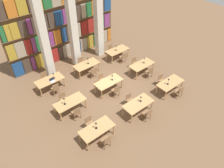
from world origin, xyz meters
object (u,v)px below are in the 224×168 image
(chair_8, at_px, (116,90))
(desk_lamp_6, at_px, (53,75))
(chair_0, at_px, (106,140))
(chair_4, at_px, (179,91))
(chair_11, at_px, (135,63))
(chair_14, at_px, (93,72))
(reading_table_4, at_px, (109,82))
(chair_13, at_px, (45,78))
(reading_table_7, at_px, (87,65))
(desk_lamp_8, at_px, (116,47))
(desk_lamp_5, at_px, (144,59))
(desk_lamp_1, at_px, (141,98))
(chair_15, at_px, (81,63))
(chair_1, at_px, (89,123))
(chair_9, at_px, (102,79))
(pillar_right, at_px, (98,19))
(reading_table_0, at_px, (97,130))
(laptop, at_px, (52,81))
(desk_lamp_4, at_px, (112,77))
(chair_7, at_px, (63,99))
(chair_5, at_px, (161,80))
(reading_table_3, at_px, (70,103))
(pillar_left, at_px, (43,37))
(chair_3, at_px, (130,100))
(chair_10, at_px, (150,72))
(reading_table_6, at_px, (50,81))
(reading_table_5, at_px, (142,65))
(chair_6, at_px, (76,112))
(reading_table_2, at_px, (170,84))
(pillar_center, at_px, (73,27))
(chair_12, at_px, (55,89))
(desk_lamp_3, at_px, (64,100))
(desk_lamp_7, at_px, (88,60))
(chair_17, at_px, (111,49))
(chair_2, at_px, (147,114))
(reading_table_8, at_px, (117,51))
(chair_16, at_px, (123,57))

(chair_8, xyz_separation_m, desk_lamp_6, (-2.55, 3.25, 0.55))
(chair_0, height_order, chair_4, same)
(chair_11, bearing_deg, chair_14, -19.08)
(chair_0, bearing_deg, reading_table_4, 49.74)
(chair_13, distance_m, reading_table_7, 2.97)
(desk_lamp_8, bearing_deg, desk_lamp_5, -80.43)
(desk_lamp_1, xyz_separation_m, chair_15, (-0.28, 5.81, -0.52))
(chair_1, relative_size, chair_9, 1.00)
(pillar_right, relative_size, reading_table_0, 3.29)
(laptop, bearing_deg, desk_lamp_4, -37.36)
(chair_4, relative_size, chair_7, 1.00)
(chair_5, height_order, reading_table_3, chair_5)
(pillar_left, relative_size, chair_11, 6.68)
(pillar_left, bearing_deg, reading_table_4, -61.92)
(pillar_right, distance_m, chair_3, 6.74)
(chair_13, height_order, chair_14, same)
(chair_9, xyz_separation_m, chair_10, (3.07, -1.45, 0.00))
(chair_10, bearing_deg, reading_table_6, 151.00)
(reading_table_5, bearing_deg, chair_6, -172.90)
(chair_1, distance_m, chair_5, 5.82)
(chair_13, bearing_deg, reading_table_2, 134.94)
(pillar_center, xyz_separation_m, chair_13, (-2.94, -0.69, -2.51))
(chair_11, bearing_deg, chair_5, 88.89)
(laptop, bearing_deg, desk_lamp_6, 43.00)
(chair_1, xyz_separation_m, chair_12, (-0.08, 3.68, 0.00))
(chair_10, bearing_deg, reading_table_0, -162.69)
(chair_6, height_order, chair_11, same)
(reading_table_6, bearing_deg, chair_5, -36.91)
(desk_lamp_3, height_order, chair_11, desk_lamp_3)
(desk_lamp_4, xyz_separation_m, desk_lamp_7, (-0.15, 2.51, 0.07))
(reading_table_6, bearing_deg, chair_17, 7.39)
(pillar_left, xyz_separation_m, desk_lamp_8, (4.95, -1.37, -1.93))
(laptop, bearing_deg, chair_10, -27.49)
(chair_1, bearing_deg, laptop, -90.29)
(pillar_center, height_order, reading_table_4, pillar_center)
(chair_15, bearing_deg, chair_7, 40.57)
(desk_lamp_7, bearing_deg, chair_9, -93.97)
(chair_8, distance_m, desk_lamp_6, 4.17)
(pillar_right, xyz_separation_m, chair_17, (0.65, -0.67, -2.51))
(pillar_right, height_order, reading_table_2, pillar_right)
(chair_2, height_order, desk_lamp_7, desk_lamp_7)
(desk_lamp_3, height_order, chair_8, desk_lamp_3)
(reading_table_4, distance_m, chair_9, 0.75)
(pillar_right, distance_m, reading_table_6, 5.80)
(pillar_center, relative_size, chair_3, 6.68)
(chair_6, relative_size, chair_7, 1.00)
(chair_2, distance_m, reading_table_5, 4.44)
(chair_0, distance_m, chair_13, 6.58)
(pillar_right, distance_m, desk_lamp_3, 7.02)
(reading_table_8, distance_m, chair_16, 0.75)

